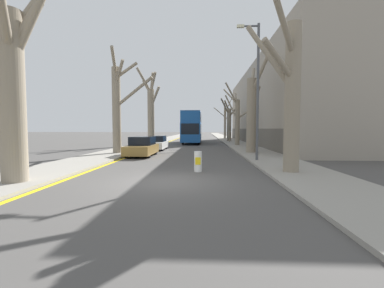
# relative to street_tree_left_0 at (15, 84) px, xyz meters

# --- Properties ---
(ground_plane) EXTENTS (300.00, 300.00, 0.00)m
(ground_plane) POSITION_rel_street_tree_left_0_xyz_m (5.35, 0.80, -3.70)
(ground_plane) COLOR #4C4947
(sidewalk_left) EXTENTS (3.29, 120.00, 0.12)m
(sidewalk_left) POSITION_rel_street_tree_left_0_xyz_m (-0.59, 50.80, -3.64)
(sidewalk_left) COLOR gray
(sidewalk_left) RESTS_ON ground
(sidewalk_right) EXTENTS (3.29, 120.00, 0.12)m
(sidewalk_right) POSITION_rel_street_tree_left_0_xyz_m (11.28, 50.80, -3.64)
(sidewalk_right) COLOR gray
(sidewalk_right) RESTS_ON ground
(building_facade_right) EXTENTS (10.08, 39.28, 10.40)m
(building_facade_right) POSITION_rel_street_tree_left_0_xyz_m (17.91, 27.53, 1.49)
(building_facade_right) COLOR #9E9384
(building_facade_right) RESTS_ON ground
(kerb_line_stripe) EXTENTS (0.24, 120.00, 0.01)m
(kerb_line_stripe) POSITION_rel_street_tree_left_0_xyz_m (1.24, 50.80, -3.70)
(kerb_line_stripe) COLOR yellow
(kerb_line_stripe) RESTS_ON ground
(street_tree_left_0) EXTENTS (2.15, 3.28, 8.46)m
(street_tree_left_0) POSITION_rel_street_tree_left_0_xyz_m (0.00, 0.00, 0.00)
(street_tree_left_0) COLOR gray
(street_tree_left_0) RESTS_ON ground
(street_tree_left_1) EXTENTS (3.46, 2.66, 8.04)m
(street_tree_left_1) POSITION_rel_street_tree_left_0_xyz_m (-0.09, 11.30, 0.21)
(street_tree_left_1) COLOR gray
(street_tree_left_1) RESTS_ON ground
(street_tree_left_2) EXTENTS (3.02, 2.94, 9.57)m
(street_tree_left_2) POSITION_rel_street_tree_left_0_xyz_m (0.02, 23.42, 0.61)
(street_tree_left_2) COLOR gray
(street_tree_left_2) RESTS_ON ground
(street_tree_right_0) EXTENTS (2.35, 2.97, 7.04)m
(street_tree_right_0) POSITION_rel_street_tree_left_0_xyz_m (10.68, 2.73, -0.03)
(street_tree_right_0) COLOR gray
(street_tree_right_0) RESTS_ON ground
(street_tree_right_1) EXTENTS (1.45, 4.79, 7.69)m
(street_tree_right_1) POSITION_rel_street_tree_left_0_xyz_m (10.76, 12.44, -0.18)
(street_tree_right_1) COLOR gray
(street_tree_right_1) RESTS_ON ground
(street_tree_right_2) EXTENTS (3.47, 3.35, 7.48)m
(street_tree_right_2) POSITION_rel_street_tree_left_0_xyz_m (10.75, 22.50, -0.29)
(street_tree_right_2) COLOR gray
(street_tree_right_2) RESTS_ON ground
(street_tree_right_3) EXTENTS (2.85, 3.81, 6.71)m
(street_tree_right_3) POSITION_rel_street_tree_left_0_xyz_m (10.71, 31.99, -0.61)
(street_tree_right_3) COLOR gray
(street_tree_right_3) RESTS_ON ground
(street_tree_right_4) EXTENTS (4.51, 2.12, 7.93)m
(street_tree_right_4) POSITION_rel_street_tree_left_0_xyz_m (10.91, 42.16, 0.10)
(street_tree_right_4) COLOR gray
(street_tree_right_4) RESTS_ON ground
(double_decker_bus) EXTENTS (2.51, 11.39, 4.33)m
(double_decker_bus) POSITION_rel_street_tree_left_0_xyz_m (5.09, 27.95, -1.24)
(double_decker_bus) COLOR #19519E
(double_decker_bus) RESTS_ON ground
(parked_car_0) EXTENTS (1.83, 4.22, 1.47)m
(parked_car_0) POSITION_rel_street_tree_left_0_xyz_m (2.12, 10.14, -3.01)
(parked_car_0) COLOR olive
(parked_car_0) RESTS_ON ground
(parked_car_1) EXTENTS (1.83, 4.19, 1.37)m
(parked_car_1) POSITION_rel_street_tree_left_0_xyz_m (2.12, 15.97, -3.05)
(parked_car_1) COLOR silver
(parked_car_1) RESTS_ON ground
(lamp_post) EXTENTS (1.40, 0.20, 8.45)m
(lamp_post) POSITION_rel_street_tree_left_0_xyz_m (10.03, 7.07, 0.99)
(lamp_post) COLOR #4C4F54
(lamp_post) RESTS_ON ground
(traffic_bollard) EXTENTS (0.37, 0.38, 0.98)m
(traffic_bollard) POSITION_rel_street_tree_left_0_xyz_m (6.55, 3.21, -3.21)
(traffic_bollard) COLOR white
(traffic_bollard) RESTS_ON ground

